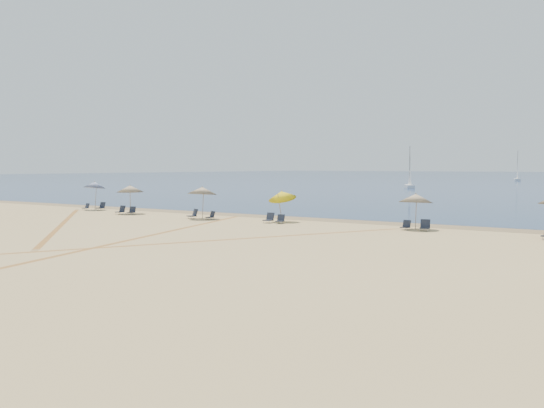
{
  "coord_description": "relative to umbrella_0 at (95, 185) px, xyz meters",
  "views": [
    {
      "loc": [
        24.11,
        -15.66,
        3.99
      ],
      "look_at": [
        0.0,
        20.0,
        1.3
      ],
      "focal_mm": 40.29,
      "sensor_mm": 36.0,
      "label": 1
    }
  ],
  "objects": [
    {
      "name": "ground",
      "position": [
        20.32,
        -21.22,
        -2.27
      ],
      "size": [
        160.0,
        160.0,
        0.0
      ],
      "primitive_type": "plane",
      "color": "tan",
      "rests_on": "ground"
    },
    {
      "name": "wet_sand",
      "position": [
        20.32,
        2.78,
        -2.27
      ],
      "size": [
        500.0,
        500.0,
        0.0
      ],
      "primitive_type": "plane",
      "color": "olive",
      "rests_on": "ground"
    },
    {
      "name": "umbrella_0",
      "position": [
        0.0,
        0.0,
        0.0
      ],
      "size": [
        1.99,
        2.04,
        2.65
      ],
      "color": "gray",
      "rests_on": "ground"
    },
    {
      "name": "umbrella_1",
      "position": [
        6.14,
        -1.41,
        -0.19
      ],
      "size": [
        2.27,
        2.28,
        2.43
      ],
      "color": "gray",
      "rests_on": "ground"
    },
    {
      "name": "umbrella_2",
      "position": [
        14.34,
        -1.77,
        -0.14
      ],
      "size": [
        2.29,
        2.33,
        2.49
      ],
      "color": "gray",
      "rests_on": "ground"
    },
    {
      "name": "umbrella_3",
      "position": [
        20.66,
        -0.47,
        -0.36
      ],
      "size": [
        2.02,
        2.09,
        2.47
      ],
      "color": "gray",
      "rests_on": "ground"
    },
    {
      "name": "umbrella_4",
      "position": [
        30.49,
        -0.11,
        -0.31
      ],
      "size": [
        2.2,
        2.23,
        2.31
      ],
      "color": "gray",
      "rests_on": "ground"
    },
    {
      "name": "chair_0",
      "position": [
        -0.66,
        -0.46,
        -2.01
      ],
      "size": [
        0.52,
        0.6,
        0.59
      ],
      "rotation": [
        0.0,
        0.0,
        -0.05
      ],
      "color": "black",
      "rests_on": "ground"
    },
    {
      "name": "chair_1",
      "position": [
        0.88,
        -0.03,
        -1.95
      ],
      "size": [
        0.65,
        0.74,
        0.73
      ],
      "rotation": [
        0.0,
        0.0,
        0.06
      ],
      "color": "black",
      "rests_on": "ground"
    },
    {
      "name": "chair_2",
      "position": [
        5.83,
        -2.16,
        -1.96
      ],
      "size": [
        0.59,
        0.69,
        0.7
      ],
      "rotation": [
        0.0,
        0.0,
        0.01
      ],
      "color": "black",
      "rests_on": "ground"
    },
    {
      "name": "chair_3",
      "position": [
        6.84,
        -1.92,
        -1.99
      ],
      "size": [
        0.72,
        0.77,
        0.65
      ],
      "rotation": [
        0.0,
        0.0,
        0.33
      ],
      "color": "black",
      "rests_on": "ground"
    },
    {
      "name": "chair_4",
      "position": [
        13.61,
        -1.99,
        -1.95
      ],
      "size": [
        0.82,
        0.88,
        0.73
      ],
      "rotation": [
        0.0,
        0.0,
        -0.38
      ],
      "color": "black",
      "rests_on": "ground"
    },
    {
      "name": "chair_5",
      "position": [
        15.27,
        -1.9,
        -2.0
      ],
      "size": [
        0.68,
        0.73,
        0.62
      ],
      "rotation": [
        0.0,
        0.0,
        -0.32
      ],
      "color": "black",
      "rests_on": "ground"
    },
    {
      "name": "chair_6",
      "position": [
        20.37,
        -1.67,
        -1.96
      ],
      "size": [
        0.6,
        0.7,
        0.71
      ],
      "rotation": [
        0.0,
        0.0,
        0.02
      ],
      "color": "black",
      "rests_on": "ground"
    },
    {
      "name": "chair_7",
      "position": [
        21.35,
        -1.72,
        -1.99
      ],
      "size": [
        0.64,
        0.71,
        0.63
      ],
      "rotation": [
        0.0,
        0.0,
        0.22
      ],
      "color": "black",
      "rests_on": "ground"
    },
    {
      "name": "chair_8",
      "position": [
        30.11,
        -0.74,
        -2.01
      ],
      "size": [
        0.53,
        0.61,
        0.61
      ],
      "rotation": [
        0.0,
        0.0,
        -0.05
      ],
      "color": "black",
      "rests_on": "ground"
    },
    {
      "name": "chair_9",
      "position": [
        31.33,
        -0.7,
        -1.96
      ],
      "size": [
        0.74,
        0.81,
        0.71
      ],
      "rotation": [
        0.0,
        0.0,
        0.26
      ],
      "color": "black",
      "rests_on": "ground"
    },
    {
      "name": "sailboat_1",
      "position": [
        6.7,
        138.63,
        0.18
      ],
      "size": [
        2.82,
        5.62,
        8.12
      ],
      "rotation": [
        0.0,
        0.0,
        0.28
      ],
      "color": "white",
      "rests_on": "ocean"
    },
    {
      "name": "sailboat_3",
      "position": [
        3.17,
        68.78,
        0.02
      ],
      "size": [
        3.57,
        5.09,
        7.58
      ],
      "rotation": [
        0.0,
        0.0,
        0.5
      ],
      "color": "white",
      "rests_on": "ocean"
    },
    {
      "name": "tire_tracks",
      "position": [
        17.04,
        -11.47,
        -2.27
      ],
      "size": [
        53.6,
        41.9,
        0.0
      ],
      "color": "tan",
      "rests_on": "ground"
    }
  ]
}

